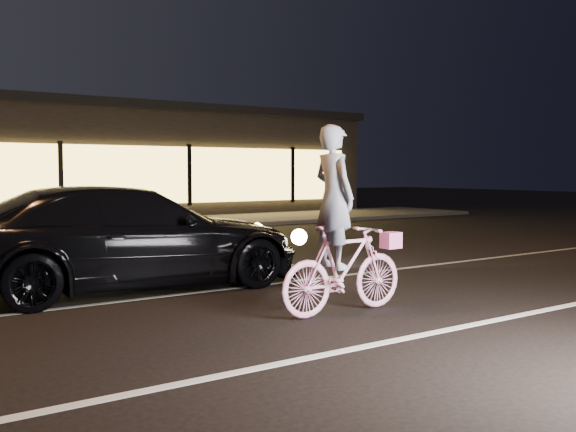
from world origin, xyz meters
TOP-DOWN VIEW (x-y plane):
  - ground at (0.00, 0.00)m, footprint 90.00×90.00m
  - lane_stripe_near at (0.00, -1.50)m, footprint 60.00×0.12m
  - lane_stripe_far at (0.00, 2.00)m, footprint 60.00×0.10m
  - sidewalk at (0.00, 13.00)m, footprint 30.00×4.00m
  - storefront at (0.00, 18.97)m, footprint 25.40×8.42m
  - cyclist at (-0.66, -0.21)m, footprint 1.81×0.62m
  - sedan at (-2.21, 2.82)m, footprint 5.35×2.39m

SIDE VIEW (x-z plane):
  - ground at x=0.00m, z-range 0.00..0.00m
  - lane_stripe_near at x=0.00m, z-range 0.00..0.01m
  - lane_stripe_far at x=0.00m, z-range 0.00..0.01m
  - sidewalk at x=0.00m, z-range 0.00..0.12m
  - sedan at x=-2.21m, z-range 0.00..1.52m
  - cyclist at x=-0.66m, z-range -0.33..1.95m
  - storefront at x=0.00m, z-range 0.05..4.25m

